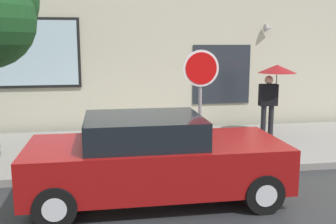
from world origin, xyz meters
name	(u,v)px	position (x,y,z in m)	size (l,w,h in m)	color
ground_plane	(113,202)	(0.00, 0.00, 0.00)	(60.00, 60.00, 0.00)	#282B2D
sidewalk	(110,150)	(0.00, 3.00, 0.07)	(20.00, 4.00, 0.15)	gray
building_facade	(105,14)	(-0.02, 5.50, 3.48)	(20.00, 0.67, 7.00)	beige
parked_car	(154,159)	(0.71, 0.03, 0.72)	(4.28, 1.90, 1.46)	maroon
pedestrian_with_umbrella	(274,79)	(4.42, 3.56, 1.70)	(1.02, 1.02, 1.93)	black
stop_sign	(201,84)	(1.89, 1.57, 1.82)	(0.76, 0.10, 2.37)	gray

